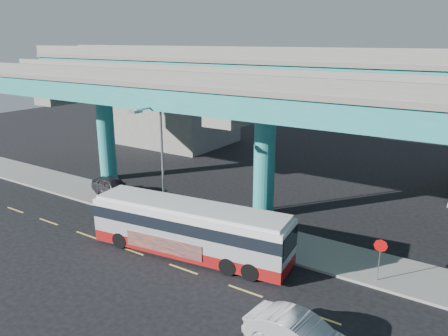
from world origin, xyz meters
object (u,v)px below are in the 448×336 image
Objects in this scene: sedan at (301,336)px; parked_car at (113,186)px; stop_sign at (380,251)px; street_lamp at (156,148)px; transit_bus at (190,227)px.

parked_car is at bearing 71.35° from sedan.
sedan is 7.33m from stop_sign.
street_lamp is 3.52× the size of stop_sign.
sedan is 1.07× the size of parked_car.
sedan is 0.59× the size of street_lamp.
sedan is 21.95m from parked_car.
street_lamp is (-4.27, 2.08, 3.75)m from transit_bus.
transit_bus reaches higher than stop_sign.
parked_car is at bearing 161.33° from street_lamp.
transit_bus is 2.56× the size of sedan.
parked_car is at bearing 151.21° from transit_bus.
transit_bus is at bearing 68.98° from sedan.
transit_bus is 2.74× the size of parked_car.
parked_car is 21.41m from stop_sign.
street_lamp is (-13.19, 6.40, 4.69)m from sedan.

